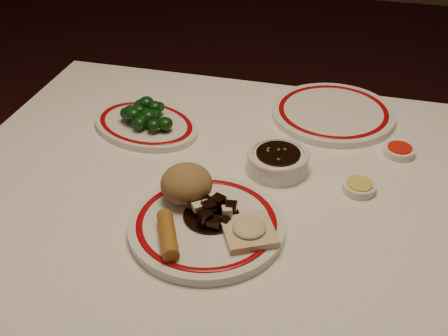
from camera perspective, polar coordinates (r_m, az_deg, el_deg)
dining_table at (r=1.14m, az=2.62°, el=-5.82°), size 1.20×0.90×0.75m
main_plate at (r=0.98m, az=-1.78°, el=-5.82°), size 0.34×0.34×0.02m
rice_mound at (r=1.01m, az=-3.83°, el=-1.59°), size 0.09×0.09×0.07m
spring_roll at (r=0.93m, az=-5.74°, el=-6.78°), size 0.07×0.10×0.03m
fried_wonton at (r=0.94m, az=2.56°, el=-6.37°), size 0.11×0.11×0.02m
stirfry_heap at (r=0.98m, az=-1.23°, el=-4.32°), size 0.10×0.10×0.03m
broccoli_plate at (r=1.27m, az=-7.93°, el=4.38°), size 0.30×0.28×0.02m
broccoli_pile at (r=1.25m, az=-8.14°, el=5.51°), size 0.13×0.10×0.05m
soy_bowl at (r=1.12m, az=5.49°, el=0.64°), size 0.12×0.12×0.04m
sweet_sour_dish at (r=1.22m, az=17.37°, el=1.67°), size 0.06×0.06×0.02m
mustard_dish at (r=1.10m, az=13.56°, el=-1.89°), size 0.06×0.06×0.02m
far_plate at (r=1.33m, az=11.01°, el=5.52°), size 0.34×0.34×0.02m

